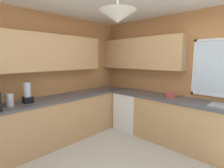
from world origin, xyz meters
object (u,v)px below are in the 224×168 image
(dishwasher, at_px, (131,111))
(bowl, at_px, (171,95))
(kettle, at_px, (9,100))
(blender_appliance, at_px, (28,94))

(dishwasher, bearing_deg, bowl, 1.78)
(kettle, distance_m, blender_appliance, 0.30)
(kettle, bearing_deg, bowl, 56.37)
(dishwasher, bearing_deg, blender_appliance, -107.47)
(blender_appliance, bearing_deg, bowl, 52.57)
(bowl, bearing_deg, kettle, -123.63)
(dishwasher, xyz_separation_m, kettle, (-0.64, -2.39, 0.58))
(kettle, height_order, blender_appliance, blender_appliance)
(dishwasher, relative_size, bowl, 4.14)
(kettle, relative_size, blender_appliance, 0.57)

